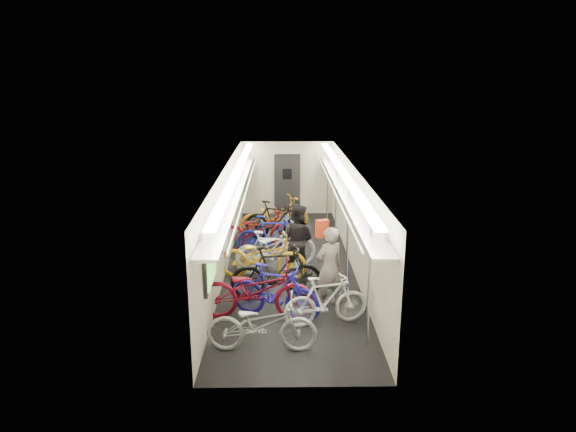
{
  "coord_description": "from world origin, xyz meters",
  "views": [
    {
      "loc": [
        -0.19,
        -11.63,
        4.42
      ],
      "look_at": [
        -0.03,
        0.4,
        1.15
      ],
      "focal_mm": 32.0,
      "sensor_mm": 36.0,
      "label": 1
    }
  ],
  "objects_px": {
    "bicycle_1": "(275,292)",
    "passenger_mid": "(297,240)",
    "bicycle_0": "(262,324)",
    "backpack": "(322,229)",
    "passenger_near": "(329,267)"
  },
  "relations": [
    {
      "from": "passenger_near",
      "to": "passenger_mid",
      "type": "distance_m",
      "value": 1.81
    },
    {
      "from": "bicycle_1",
      "to": "backpack",
      "type": "bearing_deg",
      "value": -10.74
    },
    {
      "from": "passenger_mid",
      "to": "backpack",
      "type": "bearing_deg",
      "value": 157.88
    },
    {
      "from": "passenger_near",
      "to": "passenger_mid",
      "type": "bearing_deg",
      "value": -99.7
    },
    {
      "from": "backpack",
      "to": "bicycle_0",
      "type": "bearing_deg",
      "value": -137.92
    },
    {
      "from": "passenger_near",
      "to": "bicycle_1",
      "type": "bearing_deg",
      "value": -2.71
    },
    {
      "from": "bicycle_1",
      "to": "backpack",
      "type": "height_order",
      "value": "backpack"
    },
    {
      "from": "bicycle_0",
      "to": "backpack",
      "type": "distance_m",
      "value": 3.17
    },
    {
      "from": "passenger_mid",
      "to": "backpack",
      "type": "distance_m",
      "value": 0.9
    },
    {
      "from": "passenger_near",
      "to": "bicycle_0",
      "type": "bearing_deg",
      "value": 25.36
    },
    {
      "from": "bicycle_0",
      "to": "passenger_mid",
      "type": "distance_m",
      "value": 3.51
    },
    {
      "from": "bicycle_1",
      "to": "passenger_mid",
      "type": "xyz_separation_m",
      "value": [
        0.49,
        2.22,
        0.3
      ]
    },
    {
      "from": "bicycle_0",
      "to": "passenger_near",
      "type": "distance_m",
      "value": 2.15
    },
    {
      "from": "passenger_mid",
      "to": "bicycle_0",
      "type": "bearing_deg",
      "value": 106.04
    },
    {
      "from": "bicycle_1",
      "to": "passenger_mid",
      "type": "bearing_deg",
      "value": 8.5
    }
  ]
}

